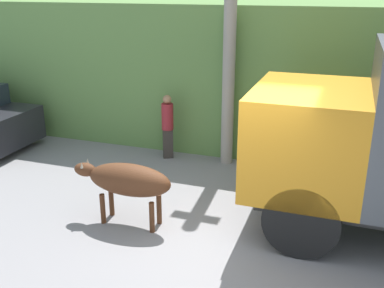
{
  "coord_description": "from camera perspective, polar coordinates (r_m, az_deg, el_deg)",
  "views": [
    {
      "loc": [
        1.62,
        -6.26,
        4.01
      ],
      "look_at": [
        -0.75,
        0.56,
        1.42
      ],
      "focal_mm": 42.0,
      "sensor_mm": 36.0,
      "label": 1
    }
  ],
  "objects": [
    {
      "name": "building_backdrop",
      "position": [
        12.72,
        -4.44,
        8.68
      ],
      "size": [
        6.24,
        2.7,
        3.15
      ],
      "color": "#99ADB7",
      "rests_on": "ground_plane"
    },
    {
      "name": "brown_cow",
      "position": [
        7.82,
        -8.22,
        -4.58
      ],
      "size": [
        1.84,
        0.56,
        1.12
      ],
      "rotation": [
        0.0,
        0.0,
        -0.06
      ],
      "color": "#512D19",
      "rests_on": "ground_plane"
    },
    {
      "name": "hillside_embankment",
      "position": [
        13.41,
        12.17,
        9.73
      ],
      "size": [
        32.0,
        6.49,
        3.57
      ],
      "color": "#608C47",
      "rests_on": "ground_plane"
    },
    {
      "name": "ground_plane",
      "position": [
        7.61,
        4.07,
        -12.17
      ],
      "size": [
        60.0,
        60.0,
        0.0
      ],
      "primitive_type": "plane",
      "color": "gray"
    },
    {
      "name": "pedestrian_on_hill",
      "position": [
        10.71,
        -3.12,
        2.64
      ],
      "size": [
        0.38,
        0.38,
        1.56
      ],
      "rotation": [
        0.0,
        0.0,
        3.62
      ],
      "color": "#38332D",
      "rests_on": "ground_plane"
    },
    {
      "name": "utility_pole",
      "position": [
        9.98,
        4.88,
        15.6
      ],
      "size": [
        0.9,
        0.28,
        6.43
      ],
      "color": "#9E998E",
      "rests_on": "ground_plane"
    }
  ]
}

